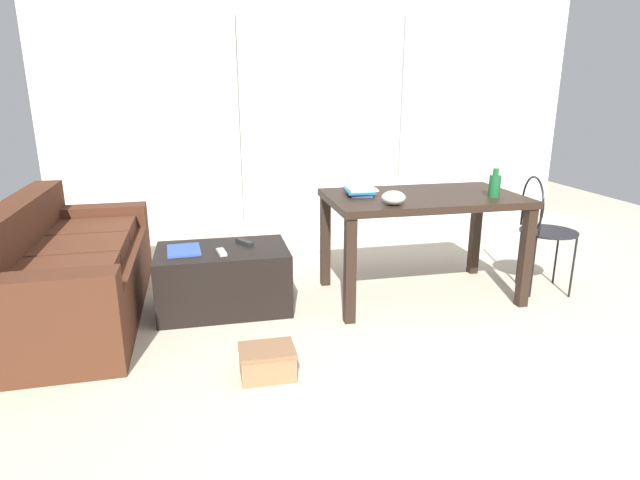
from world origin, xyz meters
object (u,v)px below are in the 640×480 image
book_stack (360,191)px  tv_remote_primary (222,252)px  coffee_table (224,279)px  shoebox (267,362)px  couch (67,273)px  magazine (184,250)px  bottle_near (495,185)px  wire_chair (541,221)px  tv_remote_secondary (245,242)px  craft_table (423,209)px  bowl (394,198)px

book_stack → tv_remote_primary: bearing=-171.4°
coffee_table → shoebox: size_ratio=3.02×
couch → magazine: bearing=-7.3°
bottle_near → coffee_table: bearing=172.7°
wire_chair → tv_remote_primary: wire_chair is taller
book_stack → tv_remote_secondary: (-0.83, 0.05, -0.34)m
book_stack → tv_remote_primary: 1.07m
couch → book_stack: 2.08m
craft_table → wire_chair: size_ratio=1.56×
couch → shoebox: bearing=-41.4°
wire_chair → tv_remote_secondary: wire_chair is taller
wire_chair → book_stack: bearing=171.3°
book_stack → magazine: book_stack is taller
couch → bowl: size_ratio=11.86×
couch → shoebox: (1.22, -1.07, -0.22)m
couch → book_stack: bearing=-1.7°
coffee_table → book_stack: bearing=2.5°
wire_chair → tv_remote_primary: size_ratio=5.89×
bottle_near → tv_remote_primary: bearing=175.9°
wire_chair → magazine: (-2.60, 0.17, -0.10)m
bowl → book_stack: (-0.12, 0.37, -0.02)m
book_stack → couch: bearing=178.3°
coffee_table → book_stack: 1.15m
wire_chair → bottle_near: (-0.46, -0.08, 0.30)m
craft_table → bowl: bowl is taller
craft_table → book_stack: bearing=166.8°
couch → tv_remote_primary: size_ratio=12.58×
tv_remote_primary → tv_remote_secondary: size_ratio=0.90×
couch → bottle_near: 2.99m
bottle_near → bowl: bottle_near is taller
book_stack → tv_remote_primary: (-1.00, -0.15, -0.35)m
coffee_table → craft_table: (1.44, -0.06, 0.44)m
couch → tv_remote_secondary: bearing=-0.3°
wire_chair → shoebox: wire_chair is taller
tv_remote_secondary → shoebox: 1.13m
tv_remote_primary → shoebox: (0.19, -0.86, -0.37)m
couch → bowl: bearing=-11.4°
craft_table → bottle_near: 0.52m
tv_remote_primary → magazine: size_ratio=0.51×
book_stack → shoebox: bearing=-128.6°
tv_remote_primary → bowl: bearing=-19.7°
wire_chair → magazine: 2.60m
bottle_near → book_stack: 0.94m
bottle_near → shoebox: size_ratio=0.68×
tv_remote_secondary → shoebox: bearing=-118.7°
book_stack → tv_remote_secondary: 0.90m
coffee_table → wire_chair: size_ratio=1.01×
wire_chair → shoebox: 2.35m
wire_chair → tv_remote_primary: (-2.35, 0.05, -0.10)m
tv_remote_secondary → couch: bearing=149.7°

